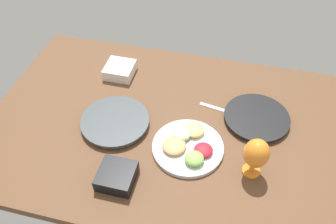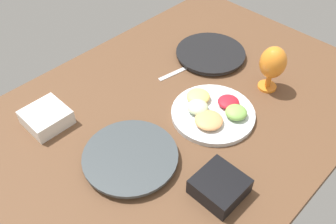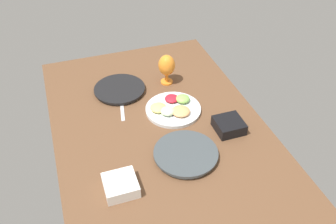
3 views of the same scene
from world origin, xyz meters
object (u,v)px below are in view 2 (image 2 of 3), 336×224
dinner_plate_left (130,158)px  square_bowl_black (220,186)px  square_bowl_white (46,117)px  hurricane_glass_orange (273,64)px  fruit_platter (213,111)px  dinner_plate_right (210,54)px

dinner_plate_left → square_bowl_black: size_ratio=2.20×
square_bowl_white → hurricane_glass_orange: bearing=-32.3°
dinner_plate_left → square_bowl_white: square_bowl_white is taller
fruit_platter → hurricane_glass_orange: 28.21cm
fruit_platter → square_bowl_white: 57.07cm
hurricane_glass_orange → fruit_platter: bearing=168.5°
dinner_plate_right → fruit_platter: fruit_platter is taller
dinner_plate_left → square_bowl_black: square_bowl_black is taller
dinner_plate_left → fruit_platter: (33.37, -5.49, 0.31)cm
dinner_plate_left → dinner_plate_right: 62.07cm
hurricane_glass_orange → square_bowl_black: 52.21cm
dinner_plate_right → square_bowl_black: size_ratio=2.13×
dinner_plate_right → hurricane_glass_orange: bearing=-90.4°
dinner_plate_left → hurricane_glass_orange: size_ratio=1.65×
dinner_plate_left → hurricane_glass_orange: hurricane_glass_orange is taller
fruit_platter → square_bowl_white: square_bowl_white is taller
dinner_plate_left → dinner_plate_right: bearing=16.2°
hurricane_glass_orange → dinner_plate_right: bearing=89.6°
dinner_plate_right → dinner_plate_left: bearing=-163.8°
square_bowl_black → dinner_plate_right: bearing=41.8°
square_bowl_white → square_bowl_black: bearing=-71.8°
dinner_plate_left → fruit_platter: 33.82cm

